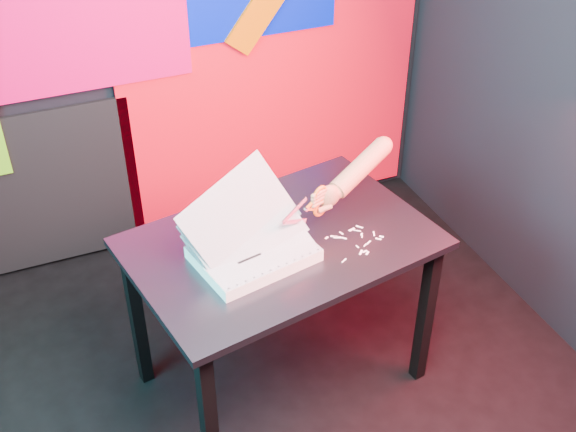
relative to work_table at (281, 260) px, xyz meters
name	(u,v)px	position (x,y,z in m)	size (l,w,h in m)	color
room	(250,151)	(-0.21, -0.30, 0.70)	(3.01, 3.01, 2.71)	black
backdrop	(158,75)	(-0.15, 1.16, 0.30)	(2.88, 0.05, 2.08)	red
work_table	(281,260)	(0.00, 0.00, 0.00)	(1.23, 0.93, 0.75)	black
printout_stack	(253,251)	(-0.14, -0.06, 0.13)	(0.50, 0.38, 0.38)	white
scissors	(317,203)	(0.14, -0.01, 0.24)	(0.22, 0.09, 0.13)	#9CA0A8
hand_forearm	(355,172)	(0.34, 0.07, 0.28)	(0.41, 0.20, 0.18)	#AE7D56
paper_clippings	(356,239)	(0.26, -0.11, 0.10)	(0.22, 0.18, 0.00)	white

